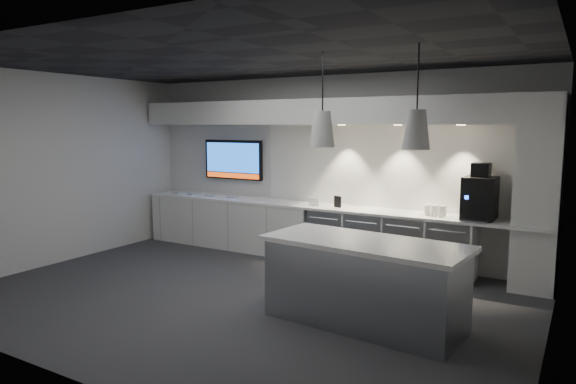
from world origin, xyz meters
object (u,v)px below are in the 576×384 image
Objects in this scene: bin at (283,282)px; coffee_machine at (480,196)px; wall_tv at (233,160)px; island at (364,282)px.

coffee_machine is at bearing 45.34° from bin.
wall_tv is 2.80× the size of bin.
wall_tv is 4.50m from island.
bin is 0.57× the size of coffee_machine.
wall_tv reaches higher than coffee_machine.
wall_tv is 4.40m from coffee_machine.
coffee_machine is (4.39, -0.25, -0.34)m from wall_tv.
island reaches higher than bin.
wall_tv is 3.55m from bin.
island is 5.16× the size of bin.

